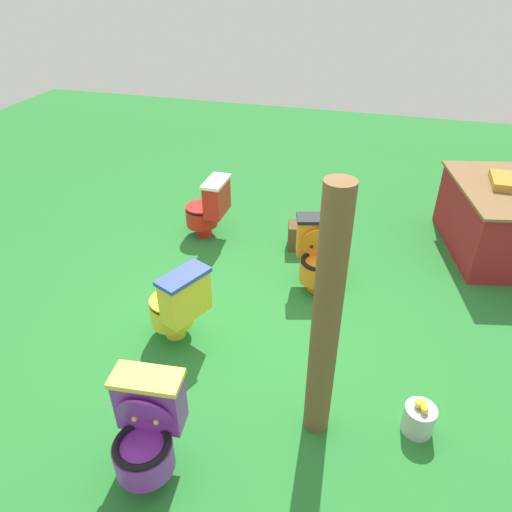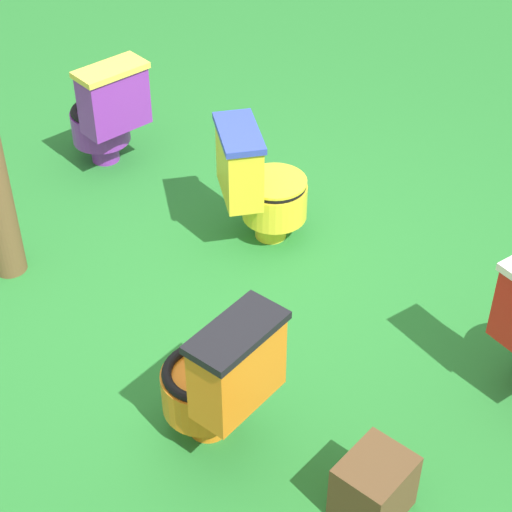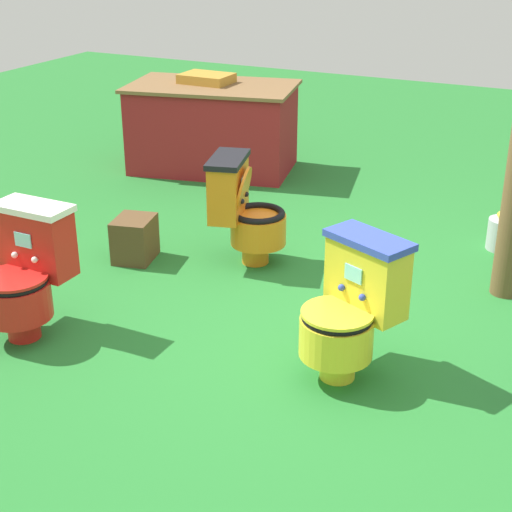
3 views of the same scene
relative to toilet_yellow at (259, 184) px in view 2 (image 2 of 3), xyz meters
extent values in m
plane|color=#26752D|center=(-0.34, 0.49, -0.37)|extent=(14.00, 14.00, 0.00)
cylinder|color=yellow|center=(-0.03, -0.06, -0.30)|extent=(0.24, 0.24, 0.14)
cylinder|color=yellow|center=(-0.04, -0.08, -0.13)|extent=(0.49, 0.49, 0.20)
torus|color=black|center=(-0.04, -0.08, -0.02)|extent=(0.47, 0.47, 0.04)
cylinder|color=#3347B2|center=(-0.04, -0.08, -0.07)|extent=(0.32, 0.32, 0.01)
cube|color=yellow|center=(0.04, 0.10, 0.14)|extent=(0.45, 0.34, 0.37)
cube|color=#3347B2|center=(0.04, 0.10, 0.34)|extent=(0.48, 0.37, 0.04)
cube|color=#8CE0E5|center=(0.00, 0.01, 0.19)|extent=(0.10, 0.05, 0.08)
cylinder|color=yellow|center=(-0.04, -0.08, 0.00)|extent=(0.48, 0.48, 0.02)
sphere|color=#3347B2|center=(0.07, -0.02, 0.09)|extent=(0.04, 0.04, 0.04)
sphere|color=#3347B2|center=(-0.06, 0.03, 0.09)|extent=(0.04, 0.04, 0.04)
cylinder|color=orange|center=(-1.02, 1.02, -0.30)|extent=(0.22, 0.22, 0.14)
cylinder|color=orange|center=(-1.01, 1.03, -0.13)|extent=(0.45, 0.45, 0.20)
torus|color=black|center=(-1.01, 1.03, -0.02)|extent=(0.43, 0.43, 0.04)
cylinder|color=black|center=(-1.01, 1.03, -0.07)|extent=(0.29, 0.29, 0.01)
cube|color=orange|center=(-1.20, 0.97, 0.14)|extent=(0.29, 0.45, 0.37)
cube|color=black|center=(-1.20, 0.97, 0.34)|extent=(0.32, 0.47, 0.04)
cube|color=#8CE0E5|center=(-1.10, 1.00, 0.19)|extent=(0.04, 0.11, 0.08)
cylinder|color=orange|center=(-1.10, 1.00, 0.12)|extent=(0.18, 0.36, 0.35)
sphere|color=black|center=(-1.12, 1.07, 0.09)|extent=(0.04, 0.04, 0.04)
sphere|color=black|center=(-1.08, 0.93, 0.09)|extent=(0.04, 0.04, 0.04)
cylinder|color=purple|center=(1.26, 0.32, -0.30)|extent=(0.20, 0.20, 0.14)
cylinder|color=purple|center=(1.28, 0.33, -0.13)|extent=(0.41, 0.41, 0.20)
torus|color=black|center=(1.28, 0.33, -0.02)|extent=(0.39, 0.39, 0.04)
cylinder|color=#EACC4C|center=(1.28, 0.33, -0.07)|extent=(0.26, 0.26, 0.01)
cube|color=purple|center=(1.09, 0.31, 0.14)|extent=(0.23, 0.43, 0.37)
cube|color=#EACC4C|center=(1.09, 0.31, 0.34)|extent=(0.26, 0.45, 0.04)
cube|color=#8CE0E5|center=(1.19, 0.32, 0.19)|extent=(0.02, 0.11, 0.08)
cylinder|color=purple|center=(1.18, 0.32, 0.12)|extent=(0.13, 0.36, 0.35)
sphere|color=#EACC4C|center=(1.18, 0.39, 0.09)|extent=(0.04, 0.04, 0.04)
sphere|color=#EACC4C|center=(1.20, 0.25, 0.09)|extent=(0.04, 0.04, 0.04)
cube|color=brown|center=(-1.78, 0.71, -0.22)|extent=(0.31, 0.35, 0.29)
camera|label=1|loc=(2.82, 1.48, 2.50)|focal=33.39mm
camera|label=2|loc=(-3.27, 2.37, 2.72)|focal=61.43mm
camera|label=3|loc=(1.08, -3.27, 1.80)|focal=54.62mm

